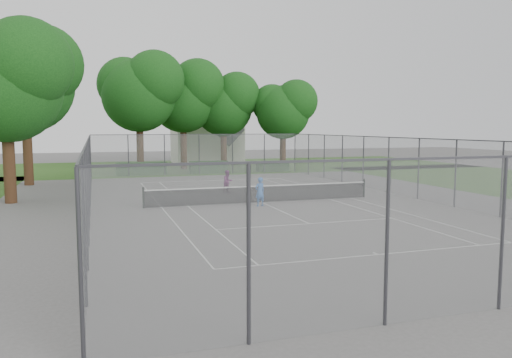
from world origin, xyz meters
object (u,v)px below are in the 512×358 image
object	(u,v)px
house	(207,130)
woman_player	(228,182)
girl_player	(260,192)
tennis_net	(262,193)

from	to	relation	value
house	woman_player	distance (m)	27.02
girl_player	woman_player	xyz separation A→B (m)	(-0.25, 5.64, -0.05)
house	woman_player	xyz separation A→B (m)	(-4.48, -26.47, -3.08)
tennis_net	woman_player	xyz separation A→B (m)	(-0.75, 4.44, 0.20)
house	girl_player	xyz separation A→B (m)	(-4.24, -32.11, -3.03)
tennis_net	woman_player	world-z (taller)	woman_player
house	girl_player	distance (m)	32.53
tennis_net	house	size ratio (longest dim) A/B	1.37
tennis_net	woman_player	distance (m)	4.51
tennis_net	girl_player	distance (m)	1.33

